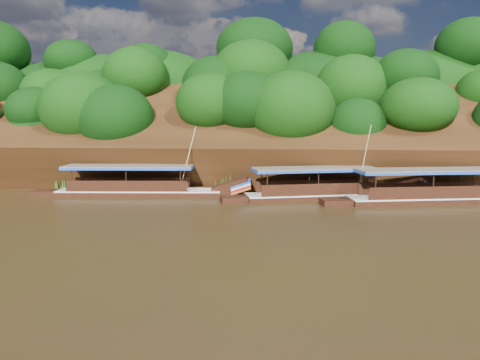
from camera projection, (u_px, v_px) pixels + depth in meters
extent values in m
plane|color=black|center=(298.00, 219.00, 28.93)|extent=(160.00, 160.00, 0.00)
cube|color=black|center=(293.00, 146.00, 44.24)|extent=(120.00, 16.12, 13.64)
cube|color=black|center=(291.00, 171.00, 54.58)|extent=(120.00, 24.00, 12.00)
ellipsoid|color=#103E0A|center=(23.00, 92.00, 52.17)|extent=(20.00, 10.00, 8.00)
ellipsoid|color=#103E0A|center=(229.00, 146.00, 43.80)|extent=(18.00, 8.00, 6.40)
ellipsoid|color=#103E0A|center=(293.00, 89.00, 50.37)|extent=(24.00, 11.00, 8.40)
cube|color=black|center=(436.00, 203.00, 34.26)|extent=(13.16, 4.73, 0.91)
cube|color=silver|center=(436.00, 197.00, 34.20)|extent=(13.17, 4.80, 0.10)
cube|color=brown|center=(427.00, 170.00, 33.85)|extent=(10.46, 4.51, 0.12)
cube|color=#1B45B2|center=(427.00, 171.00, 33.86)|extent=(10.46, 4.51, 0.18)
cube|color=black|center=(323.00, 199.00, 35.82)|extent=(12.05, 5.17, 0.89)
cube|color=silver|center=(323.00, 193.00, 35.76)|extent=(12.06, 5.23, 0.10)
cube|color=black|center=(404.00, 188.00, 36.83)|extent=(3.15, 2.31, 1.67)
cube|color=#1B45B2|center=(413.00, 184.00, 36.91)|extent=(1.85, 2.02, 0.61)
cube|color=red|center=(413.00, 188.00, 36.96)|extent=(1.85, 2.02, 0.61)
cube|color=brown|center=(314.00, 168.00, 35.37)|extent=(9.64, 4.82, 0.12)
cube|color=#1B45B2|center=(314.00, 170.00, 35.39)|extent=(9.64, 4.82, 0.18)
cylinder|color=tan|center=(364.00, 159.00, 35.31)|extent=(0.81, 0.70, 5.17)
cube|color=black|center=(140.00, 195.00, 37.42)|extent=(13.09, 3.18, 0.88)
cube|color=silver|center=(140.00, 190.00, 37.37)|extent=(13.10, 3.24, 0.10)
cube|color=black|center=(231.00, 187.00, 37.23)|extent=(3.17, 1.86, 1.74)
cube|color=#1B45B2|center=(241.00, 183.00, 37.18)|extent=(1.72, 1.81, 0.65)
cube|color=red|center=(241.00, 188.00, 37.23)|extent=(1.72, 1.81, 0.65)
cube|color=brown|center=(129.00, 166.00, 37.11)|extent=(10.31, 3.28, 0.12)
cube|color=#1B45B2|center=(129.00, 168.00, 37.13)|extent=(10.31, 3.28, 0.18)
cylinder|color=tan|center=(188.00, 158.00, 36.77)|extent=(1.24, 1.00, 4.97)
cone|color=#28741D|center=(63.00, 180.00, 40.13)|extent=(1.50, 1.50, 1.65)
cone|color=#28741D|center=(134.00, 181.00, 39.44)|extent=(1.50, 1.50, 1.71)
cone|color=#28741D|center=(222.00, 183.00, 38.57)|extent=(1.50, 1.50, 1.71)
cone|color=#28741D|center=(309.00, 184.00, 37.82)|extent=(1.50, 1.50, 1.64)
cone|color=#28741D|center=(387.00, 183.00, 38.04)|extent=(1.50, 1.50, 1.87)
cone|color=#28741D|center=(451.00, 186.00, 36.74)|extent=(1.50, 1.50, 1.65)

